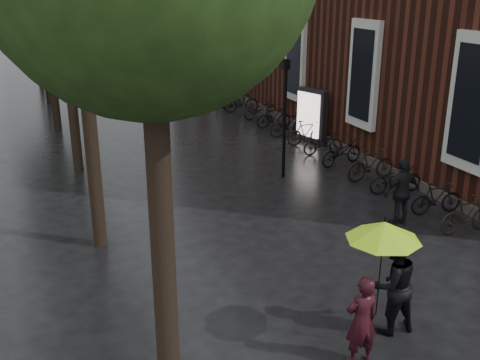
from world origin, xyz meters
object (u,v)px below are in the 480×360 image
person_black (393,284)px  lamp_post (285,107)px  pedestrian_walking (402,192)px  ad_lightbox (312,116)px  person_burgundy (361,321)px  parked_bicycles (312,136)px

person_black → lamp_post: (1.94, 8.31, 1.34)m
pedestrian_walking → ad_lightbox: (1.67, 7.83, 0.16)m
person_burgundy → ad_lightbox: size_ratio=0.77×
pedestrian_walking → lamp_post: 4.84m
parked_bicycles → ad_lightbox: bearing=63.3°
person_black → lamp_post: bearing=-100.9°
person_black → parked_bicycles: size_ratio=0.11×
ad_lightbox → lamp_post: size_ratio=0.56×
person_black → person_burgundy: bearing=31.7°
person_burgundy → parked_bicycles: 12.62m
person_black → parked_bicycles: 11.69m
ad_lightbox → lamp_post: lamp_post is taller
pedestrian_walking → parked_bicycles: (1.26, 7.01, -0.42)m
person_black → lamp_post: size_ratio=0.50×
pedestrian_walking → parked_bicycles: pedestrian_walking is taller
parked_bicycles → person_black: bearing=-111.9°
lamp_post → person_burgundy: bearing=-108.4°
pedestrian_walking → ad_lightbox: bearing=-102.6°
pedestrian_walking → ad_lightbox: 8.01m
pedestrian_walking → parked_bicycles: 7.13m
ad_lightbox → lamp_post: 4.56m
parked_bicycles → ad_lightbox: 1.09m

